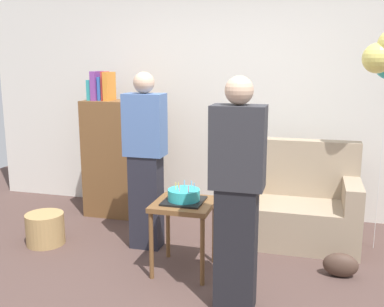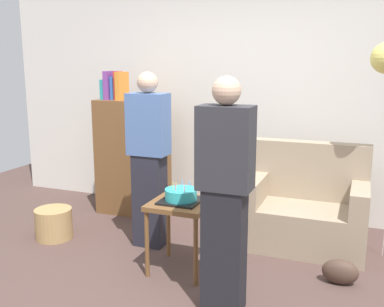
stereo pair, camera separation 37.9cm
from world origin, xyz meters
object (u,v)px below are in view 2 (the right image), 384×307
at_px(bookshelf, 132,155).
at_px(person_holding_cake, 225,196).
at_px(couch, 306,210).
at_px(birthday_cake, 181,196).
at_px(side_table, 181,212).
at_px(handbag, 340,272).
at_px(person_blowing_candles, 149,159).
at_px(wicker_basket, 54,224).

bearing_deg(bookshelf, person_holding_cake, -45.19).
height_order(couch, person_holding_cake, person_holding_cake).
height_order(bookshelf, birthday_cake, bookshelf).
xyz_separation_m(side_table, person_holding_cake, (0.51, -0.45, 0.33)).
xyz_separation_m(birthday_cake, person_holding_cake, (0.51, -0.45, 0.19)).
distance_m(person_holding_cake, handbag, 1.25).
bearing_deg(person_blowing_candles, handbag, -17.50).
height_order(bookshelf, person_holding_cake, person_holding_cake).
distance_m(side_table, person_blowing_candles, 0.69).
bearing_deg(person_blowing_candles, couch, 9.20).
relative_size(person_blowing_candles, person_holding_cake, 1.00).
distance_m(birthday_cake, wicker_basket, 1.53).
distance_m(bookshelf, handbag, 2.57).
distance_m(bookshelf, person_holding_cake, 2.26).
xyz_separation_m(bookshelf, handbag, (2.33, -0.92, -0.58)).
bearing_deg(side_table, wicker_basket, 172.95).
xyz_separation_m(person_blowing_candles, wicker_basket, (-0.96, -0.21, -0.68)).
distance_m(birthday_cake, person_blowing_candles, 0.64).
bearing_deg(person_holding_cake, handbag, -135.92).
bearing_deg(birthday_cake, side_table, 166.90).
relative_size(couch, handbag, 3.93).
bearing_deg(wicker_basket, birthday_cake, -7.05).
distance_m(person_holding_cake, wicker_basket, 2.16).
bearing_deg(birthday_cake, couch, 46.03).
distance_m(couch, bookshelf, 2.01).
distance_m(couch, side_table, 1.29).
xyz_separation_m(side_table, person_blowing_candles, (-0.48, 0.38, 0.33)).
bearing_deg(birthday_cake, bookshelf, 133.23).
bearing_deg(bookshelf, handbag, -21.48).
height_order(side_table, birthday_cake, birthday_cake).
height_order(couch, person_blowing_candles, person_blowing_candles).
height_order(bookshelf, person_blowing_candles, person_blowing_candles).
bearing_deg(handbag, bookshelf, 158.52).
bearing_deg(couch, person_holding_cake, -105.47).
height_order(bookshelf, handbag, bookshelf).
relative_size(bookshelf, person_blowing_candles, 0.99).
bearing_deg(couch, person_blowing_candles, -158.48).
bearing_deg(person_holding_cake, birthday_cake, -39.77).
relative_size(person_blowing_candles, wicker_basket, 4.53).
bearing_deg(person_holding_cake, side_table, -39.77).
bearing_deg(person_blowing_candles, side_table, -51.14).
distance_m(side_table, wicker_basket, 1.49).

